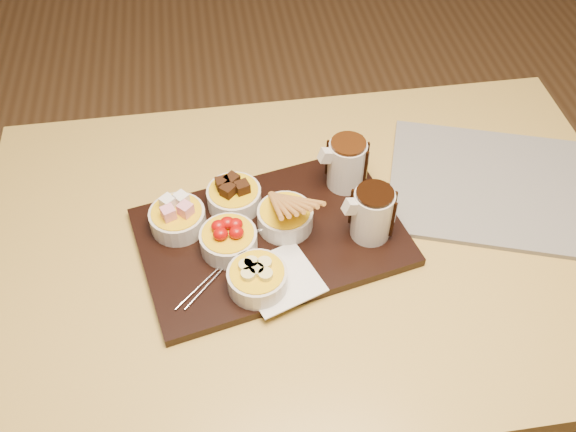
{
  "coord_description": "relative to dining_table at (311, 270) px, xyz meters",
  "views": [
    {
      "loc": [
        -0.16,
        -0.73,
        1.64
      ],
      "look_at": [
        -0.05,
        0.0,
        0.81
      ],
      "focal_mm": 40.0,
      "sensor_mm": 36.0,
      "label": 1
    }
  ],
  "objects": [
    {
      "name": "serving_board",
      "position": [
        -0.08,
        0.0,
        0.11
      ],
      "size": [
        0.51,
        0.39,
        0.02
      ],
      "primitive_type": "cube",
      "rotation": [
        0.0,
        0.0,
        0.21
      ],
      "color": "black",
      "rests_on": "dining_table"
    },
    {
      "name": "bowl_marshmallows",
      "position": [
        -0.24,
        0.05,
        0.14
      ],
      "size": [
        0.1,
        0.1,
        0.04
      ],
      "primitive_type": "cylinder",
      "color": "beige",
      "rests_on": "serving_board"
    },
    {
      "name": "bowl_cake",
      "position": [
        -0.13,
        0.08,
        0.14
      ],
      "size": [
        0.1,
        0.1,
        0.04
      ],
      "primitive_type": "cylinder",
      "color": "beige",
      "rests_on": "serving_board"
    },
    {
      "name": "newspaper",
      "position": [
        0.37,
        0.07,
        0.1
      ],
      "size": [
        0.47,
        0.43,
        0.01
      ],
      "primitive_type": "cube",
      "rotation": [
        0.0,
        0.0,
        -0.33
      ],
      "color": "beige",
      "rests_on": "dining_table"
    },
    {
      "name": "napkin",
      "position": [
        -0.07,
        -0.1,
        0.12
      ],
      "size": [
        0.15,
        0.15,
        0.0
      ],
      "primitive_type": "cube",
      "rotation": [
        0.0,
        0.0,
        0.35
      ],
      "color": "white",
      "rests_on": "serving_board"
    },
    {
      "name": "bowl_bananas",
      "position": [
        -0.11,
        -0.11,
        0.14
      ],
      "size": [
        0.1,
        0.1,
        0.04
      ],
      "primitive_type": "cylinder",
      "color": "beige",
      "rests_on": "serving_board"
    },
    {
      "name": "bowl_biscotti",
      "position": [
        -0.05,
        0.02,
        0.14
      ],
      "size": [
        0.1,
        0.1,
        0.04
      ],
      "primitive_type": "cylinder",
      "color": "beige",
      "rests_on": "serving_board"
    },
    {
      "name": "pitcher_dark_chocolate",
      "position": [
        0.1,
        -0.02,
        0.17
      ],
      "size": [
        0.08,
        0.08,
        0.1
      ],
      "primitive_type": "cylinder",
      "rotation": [
        0.0,
        0.0,
        0.21
      ],
      "color": "silver",
      "rests_on": "serving_board"
    },
    {
      "name": "fondue_skewers",
      "position": [
        -0.16,
        -0.04,
        0.12
      ],
      "size": [
        0.2,
        0.21,
        0.01
      ],
      "primitive_type": null,
      "rotation": [
        0.0,
        0.0,
        -0.8
      ],
      "color": "silver",
      "rests_on": "serving_board"
    },
    {
      "name": "bowl_strawberries",
      "position": [
        -0.15,
        -0.02,
        0.14
      ],
      "size": [
        0.1,
        0.1,
        0.04
      ],
      "primitive_type": "cylinder",
      "color": "beige",
      "rests_on": "serving_board"
    },
    {
      "name": "dining_table",
      "position": [
        0.0,
        0.0,
        0.0
      ],
      "size": [
        1.2,
        0.8,
        0.75
      ],
      "color": "gold",
      "rests_on": "ground"
    },
    {
      "name": "pitcher_milk_chocolate",
      "position": [
        0.08,
        0.11,
        0.17
      ],
      "size": [
        0.08,
        0.08,
        0.1
      ],
      "primitive_type": "cylinder",
      "rotation": [
        0.0,
        0.0,
        0.21
      ],
      "color": "silver",
      "rests_on": "serving_board"
    },
    {
      "name": "ground",
      "position": [
        0.0,
        0.0,
        -0.65
      ],
      "size": [
        5.0,
        5.0,
        0.0
      ],
      "primitive_type": "plane",
      "color": "brown",
      "rests_on": "ground"
    }
  ]
}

